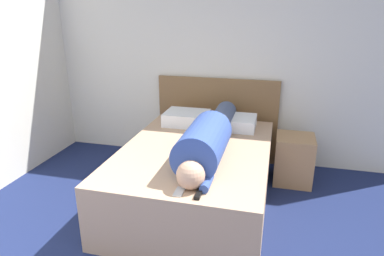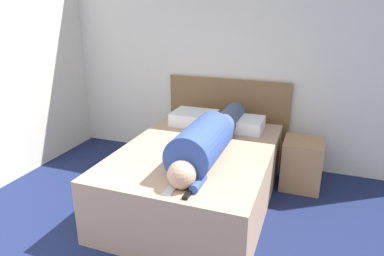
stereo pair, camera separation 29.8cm
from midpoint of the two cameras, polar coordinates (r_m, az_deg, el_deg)
name	(u,v)px [view 1 (the left image)]	position (r m, az deg, el deg)	size (l,w,h in m)	color
wall_back	(207,56)	(4.23, 0.54, 11.96)	(5.09, 0.06, 2.60)	silver
bed	(196,175)	(3.39, -1.92, -7.91)	(1.38, 1.95, 0.58)	tan
headboard	(217,119)	(4.30, 2.17, 1.42)	(1.50, 0.04, 1.04)	brown
nightstand	(294,159)	(3.91, 14.52, -5.11)	(0.41, 0.42, 0.53)	#A37A51
person_lying	(209,138)	(3.07, 0.04, -1.71)	(0.37, 1.80, 0.37)	tan
pillow_near_headboard	(187,118)	(3.92, -3.06, 1.65)	(0.49, 0.39, 0.14)	white
pillow_second	(234,122)	(3.80, 4.86, 0.93)	(0.46, 0.39, 0.13)	white
tv_remote	(199,193)	(2.48, -2.34, -10.94)	(0.04, 0.15, 0.02)	black
cell_phone	(179,192)	(2.52, -5.58, -10.63)	(0.06, 0.13, 0.01)	#B2B7BC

